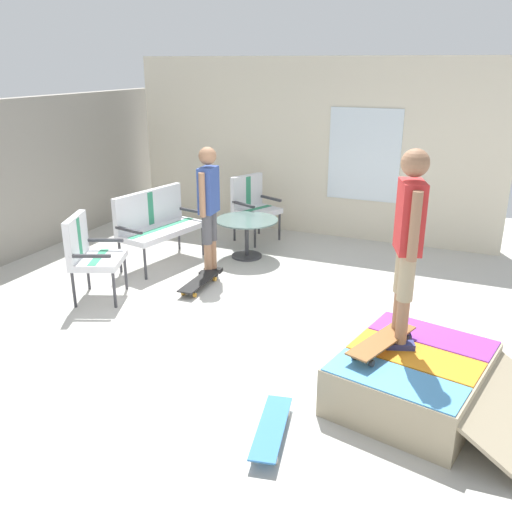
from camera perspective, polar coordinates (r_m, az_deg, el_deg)
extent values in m
cube|color=beige|center=(5.88, -1.63, -8.39)|extent=(12.00, 12.00, 0.10)
cube|color=beige|center=(9.02, 5.64, 11.10)|extent=(0.20, 6.00, 2.78)
cube|color=silver|center=(8.69, 11.15, 10.24)|extent=(0.03, 1.10, 1.40)
cube|color=tan|center=(4.87, 15.92, -12.10)|extent=(1.51, 1.34, 0.42)
cube|color=#4C99D8|center=(4.40, 14.14, -12.26)|extent=(0.63, 1.11, 0.01)
cube|color=orange|center=(4.76, 16.16, -9.87)|extent=(0.63, 1.11, 0.01)
cube|color=purple|center=(5.13, 17.87, -7.81)|extent=(0.63, 1.11, 0.01)
cylinder|color=#B2B2B7|center=(4.94, 10.46, -8.67)|extent=(1.24, 0.32, 0.05)
cylinder|color=#38383D|center=(7.29, -11.43, -0.78)|extent=(0.04, 0.04, 0.44)
cylinder|color=#38383D|center=(8.09, -5.53, 1.59)|extent=(0.04, 0.04, 0.44)
cylinder|color=#38383D|center=(7.62, -13.91, -0.07)|extent=(0.04, 0.04, 0.44)
cylinder|color=#38383D|center=(8.39, -8.00, 2.14)|extent=(0.04, 0.04, 0.44)
cube|color=silver|center=(7.75, -9.70, 2.60)|extent=(1.33, 0.79, 0.08)
cube|color=#338C66|center=(7.74, -9.72, 2.90)|extent=(1.21, 0.34, 0.00)
cube|color=silver|center=(7.84, -11.07, 4.91)|extent=(1.24, 0.33, 0.50)
cube|color=#338C66|center=(7.84, -11.07, 4.91)|extent=(0.11, 0.10, 0.46)
cube|color=#38383D|center=(7.31, -13.05, 2.64)|extent=(0.13, 0.47, 0.04)
cube|color=#38383D|center=(8.13, -6.81, 4.72)|extent=(0.13, 0.47, 0.04)
cylinder|color=#38383D|center=(8.39, -0.11, 2.33)|extent=(0.04, 0.04, 0.44)
cylinder|color=#38383D|center=(8.75, 2.44, 3.06)|extent=(0.04, 0.04, 0.44)
cylinder|color=#38383D|center=(8.72, -2.25, 2.99)|extent=(0.04, 0.04, 0.44)
cylinder|color=#38383D|center=(9.07, 0.29, 3.67)|extent=(0.04, 0.04, 0.44)
cube|color=silver|center=(8.66, 0.10, 4.68)|extent=(0.79, 0.75, 0.08)
cube|color=#338C66|center=(8.65, 0.10, 4.95)|extent=(0.57, 0.32, 0.00)
cube|color=silver|center=(8.75, -0.98, 6.80)|extent=(0.60, 0.32, 0.50)
cube|color=#338C66|center=(8.75, -0.98, 6.80)|extent=(0.12, 0.12, 0.46)
cube|color=#38383D|center=(8.42, -1.32, 5.38)|extent=(0.22, 0.45, 0.04)
cube|color=#38383D|center=(8.82, 1.46, 6.02)|extent=(0.22, 0.45, 0.04)
cylinder|color=#38383D|center=(6.54, -14.48, -3.43)|extent=(0.04, 0.04, 0.44)
cylinder|color=#38383D|center=(7.02, -13.38, -1.71)|extent=(0.04, 0.04, 0.44)
cylinder|color=#38383D|center=(6.68, -18.38, -3.33)|extent=(0.04, 0.04, 0.44)
cylinder|color=#38383D|center=(7.15, -17.03, -1.66)|extent=(0.04, 0.04, 0.44)
cube|color=silver|center=(6.75, -16.02, -0.46)|extent=(0.78, 0.74, 0.08)
cube|color=#338C66|center=(6.74, -16.05, -0.12)|extent=(0.57, 0.31, 0.00)
cube|color=silver|center=(6.74, -18.16, 1.87)|extent=(0.60, 0.31, 0.50)
cube|color=#338C66|center=(6.74, -18.16, 1.87)|extent=(0.12, 0.12, 0.46)
cube|color=#38383D|center=(6.44, -16.86, 0.00)|extent=(0.22, 0.45, 0.04)
cube|color=#38383D|center=(6.97, -15.48, 1.59)|extent=(0.22, 0.45, 0.04)
cylinder|color=#38383D|center=(7.96, -0.97, 1.79)|extent=(0.06, 0.06, 0.55)
cylinder|color=#38383D|center=(8.04, -0.96, 0.02)|extent=(0.44, 0.44, 0.03)
cylinder|color=slate|center=(7.88, -0.98, 3.76)|extent=(0.90, 0.90, 0.02)
cube|color=black|center=(7.36, -4.96, -1.86)|extent=(0.13, 0.25, 0.05)
cylinder|color=#9E7051|center=(7.28, -5.01, -0.21)|extent=(0.10, 0.10, 0.40)
cylinder|color=#4C4C51|center=(7.16, -5.11, 2.80)|extent=(0.13, 0.13, 0.40)
cube|color=black|center=(7.51, -4.45, -1.41)|extent=(0.13, 0.25, 0.05)
cylinder|color=#9E7051|center=(7.43, -4.50, 0.21)|extent=(0.10, 0.10, 0.40)
cylinder|color=#4C4C51|center=(7.31, -4.58, 3.17)|extent=(0.13, 0.13, 0.40)
cube|color=#334C99|center=(7.11, -4.95, 6.82)|extent=(0.33, 0.21, 0.59)
sphere|color=#9E7051|center=(7.02, -5.06, 10.31)|extent=(0.23, 0.23, 0.23)
cylinder|color=#9E7051|center=(6.93, -5.60, 6.31)|extent=(0.08, 0.08, 0.56)
cylinder|color=#9E7051|center=(7.29, -4.33, 7.00)|extent=(0.08, 0.08, 0.56)
cube|color=navy|center=(4.97, 14.36, -7.99)|extent=(0.18, 0.26, 0.05)
cylinder|color=#9E7051|center=(4.87, 14.58, -5.70)|extent=(0.10, 0.10, 0.39)
cylinder|color=tan|center=(4.72, 14.98, -1.43)|extent=(0.13, 0.13, 0.39)
cube|color=navy|center=(4.82, 14.69, -8.92)|extent=(0.18, 0.26, 0.05)
cylinder|color=#9E7051|center=(4.72, 14.91, -6.58)|extent=(0.10, 0.10, 0.39)
cylinder|color=tan|center=(4.57, 15.33, -2.19)|extent=(0.13, 0.13, 0.39)
cube|color=red|center=(4.50, 15.69, 3.91)|extent=(0.36, 0.27, 0.57)
sphere|color=#9E7051|center=(4.41, 16.20, 9.26)|extent=(0.22, 0.22, 0.22)
cylinder|color=#9E7051|center=(4.69, 15.23, 4.34)|extent=(0.08, 0.08, 0.55)
cylinder|color=#9E7051|center=(4.31, 16.14, 2.94)|extent=(0.08, 0.08, 0.55)
cube|color=black|center=(6.95, -5.90, -2.60)|extent=(0.80, 0.22, 0.02)
cylinder|color=gold|center=(7.17, -4.28, -2.40)|extent=(0.06, 0.03, 0.06)
cylinder|color=gold|center=(7.24, -5.42, -2.22)|extent=(0.06, 0.03, 0.06)
cylinder|color=gold|center=(6.72, -6.37, -4.05)|extent=(0.06, 0.03, 0.06)
cylinder|color=gold|center=(6.79, -7.57, -3.84)|extent=(0.06, 0.03, 0.06)
cube|color=#3372B2|center=(4.35, 1.62, -17.30)|extent=(0.82, 0.35, 0.02)
cylinder|color=silver|center=(4.61, 3.28, -16.01)|extent=(0.06, 0.04, 0.06)
cylinder|color=silver|center=(4.63, 1.24, -15.79)|extent=(0.06, 0.04, 0.06)
cylinder|color=silver|center=(4.17, 2.03, -20.41)|extent=(0.06, 0.04, 0.06)
cylinder|color=silver|center=(4.19, -0.27, -20.14)|extent=(0.06, 0.04, 0.06)
cube|color=brown|center=(4.71, 12.94, -8.50)|extent=(0.82, 0.46, 0.01)
cylinder|color=#333333|center=(4.93, 15.37, -8.25)|extent=(0.06, 0.05, 0.06)
cylinder|color=#333333|center=(5.00, 13.75, -7.72)|extent=(0.06, 0.05, 0.06)
cylinder|color=#333333|center=(4.50, 11.91, -10.83)|extent=(0.06, 0.05, 0.06)
cylinder|color=#333333|center=(4.57, 10.18, -10.20)|extent=(0.06, 0.05, 0.06)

